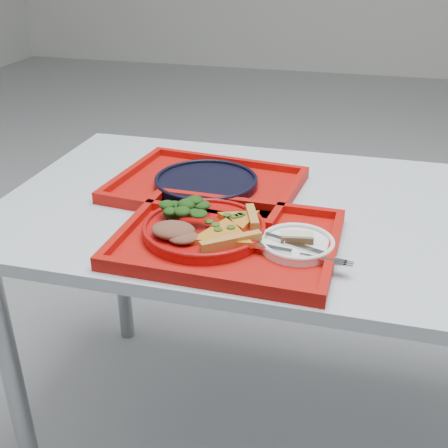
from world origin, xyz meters
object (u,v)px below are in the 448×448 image
(tray_main, at_px, (228,242))
(tray_far, at_px, (206,188))
(navy_plate, at_px, (206,183))
(dessert_bar, at_px, (297,237))
(dinner_plate, at_px, (204,230))

(tray_main, relative_size, tray_far, 1.00)
(tray_main, relative_size, navy_plate, 1.73)
(tray_far, bearing_deg, dessert_bar, -37.72)
(dinner_plate, xyz_separation_m, dessert_bar, (0.20, -0.01, 0.01))
(dessert_bar, bearing_deg, tray_main, 172.72)
(tray_main, distance_m, navy_plate, 0.29)
(navy_plate, relative_size, dessert_bar, 3.80)
(tray_main, height_order, tray_far, same)
(dinner_plate, distance_m, dessert_bar, 0.20)
(tray_far, height_order, dinner_plate, dinner_plate)
(tray_main, height_order, dessert_bar, dessert_bar)
(dinner_plate, xyz_separation_m, navy_plate, (-0.07, 0.25, -0.00))
(tray_main, bearing_deg, dinner_plate, 171.16)
(tray_main, bearing_deg, navy_plate, 116.86)
(tray_far, xyz_separation_m, dessert_bar, (0.27, -0.26, 0.03))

